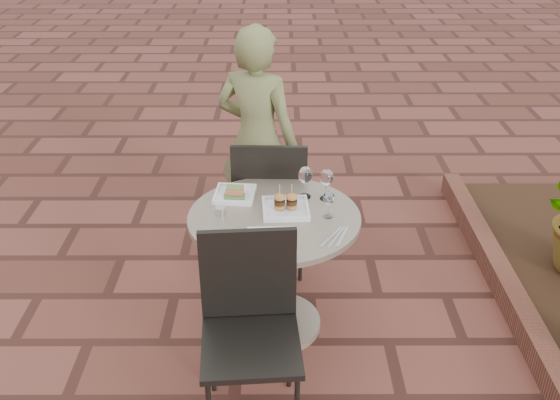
{
  "coord_description": "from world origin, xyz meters",
  "views": [
    {
      "loc": [
        0.22,
        -2.65,
        2.36
      ],
      "look_at": [
        0.23,
        0.15,
        0.82
      ],
      "focal_mm": 40.0,
      "sensor_mm": 36.0,
      "label": 1
    }
  ],
  "objects_px": {
    "chair_near": "(250,314)",
    "plate_sliders": "(286,206)",
    "chair_far": "(270,197)",
    "cafe_table": "(274,255)",
    "diner": "(257,141)",
    "plate_tuna": "(271,242)",
    "plate_salmon": "(235,194)"
  },
  "relations": [
    {
      "from": "plate_salmon",
      "to": "plate_tuna",
      "type": "xyz_separation_m",
      "value": [
        0.2,
        -0.48,
        -0.0
      ]
    },
    {
      "from": "cafe_table",
      "to": "diner",
      "type": "xyz_separation_m",
      "value": [
        -0.12,
        0.92,
        0.27
      ]
    },
    {
      "from": "plate_salmon",
      "to": "plate_tuna",
      "type": "bearing_deg",
      "value": -67.18
    },
    {
      "from": "plate_sliders",
      "to": "plate_salmon",
      "type": "bearing_deg",
      "value": 150.05
    },
    {
      "from": "chair_near",
      "to": "diner",
      "type": "xyz_separation_m",
      "value": [
        -0.01,
        1.5,
        0.2
      ]
    },
    {
      "from": "chair_far",
      "to": "diner",
      "type": "xyz_separation_m",
      "value": [
        -0.09,
        0.39,
        0.2
      ]
    },
    {
      "from": "chair_far",
      "to": "plate_sliders",
      "type": "distance_m",
      "value": 0.54
    },
    {
      "from": "diner",
      "to": "plate_sliders",
      "type": "relative_size",
      "value": 5.92
    },
    {
      "from": "diner",
      "to": "plate_salmon",
      "type": "distance_m",
      "value": 0.73
    },
    {
      "from": "plate_salmon",
      "to": "plate_sliders",
      "type": "height_order",
      "value": "plate_sliders"
    },
    {
      "from": "plate_sliders",
      "to": "plate_tuna",
      "type": "relative_size",
      "value": 1.06
    },
    {
      "from": "chair_far",
      "to": "plate_salmon",
      "type": "bearing_deg",
      "value": 61.91
    },
    {
      "from": "cafe_table",
      "to": "diner",
      "type": "distance_m",
      "value": 0.97
    },
    {
      "from": "plate_tuna",
      "to": "cafe_table",
      "type": "bearing_deg",
      "value": 87.4
    },
    {
      "from": "chair_near",
      "to": "diner",
      "type": "relative_size",
      "value": 0.62
    },
    {
      "from": "plate_salmon",
      "to": "cafe_table",
      "type": "bearing_deg",
      "value": -43.41
    },
    {
      "from": "chair_far",
      "to": "diner",
      "type": "height_order",
      "value": "diner"
    },
    {
      "from": "plate_tuna",
      "to": "chair_far",
      "type": "bearing_deg",
      "value": 91.16
    },
    {
      "from": "diner",
      "to": "plate_sliders",
      "type": "xyz_separation_m",
      "value": [
        0.18,
        -0.88,
        0.01
      ]
    },
    {
      "from": "plate_sliders",
      "to": "plate_tuna",
      "type": "bearing_deg",
      "value": -102.55
    },
    {
      "from": "chair_far",
      "to": "chair_near",
      "type": "bearing_deg",
      "value": 87.39
    },
    {
      "from": "chair_far",
      "to": "plate_salmon",
      "type": "relative_size",
      "value": 3.96
    },
    {
      "from": "cafe_table",
      "to": "chair_far",
      "type": "distance_m",
      "value": 0.54
    },
    {
      "from": "chair_near",
      "to": "plate_sliders",
      "type": "xyz_separation_m",
      "value": [
        0.17,
        0.63,
        0.21
      ]
    },
    {
      "from": "chair_far",
      "to": "diner",
      "type": "bearing_deg",
      "value": -76.0
    },
    {
      "from": "chair_far",
      "to": "plate_tuna",
      "type": "bearing_deg",
      "value": 92.6
    },
    {
      "from": "chair_near",
      "to": "cafe_table",
      "type": "bearing_deg",
      "value": 75.3
    },
    {
      "from": "chair_near",
      "to": "chair_far",
      "type": "bearing_deg",
      "value": 81.83
    },
    {
      "from": "cafe_table",
      "to": "plate_salmon",
      "type": "distance_m",
      "value": 0.4
    },
    {
      "from": "cafe_table",
      "to": "plate_sliders",
      "type": "relative_size",
      "value": 3.54
    },
    {
      "from": "cafe_table",
      "to": "plate_salmon",
      "type": "height_order",
      "value": "plate_salmon"
    },
    {
      "from": "chair_far",
      "to": "plate_salmon",
      "type": "distance_m",
      "value": 0.43
    }
  ]
}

